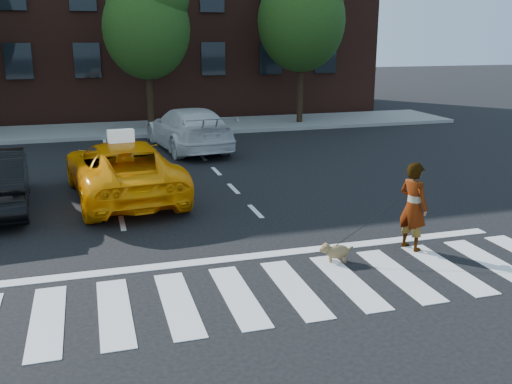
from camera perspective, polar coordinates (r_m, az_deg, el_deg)
The scene contains 11 objects.
ground at distance 9.63m, azimuth -1.80°, elevation -10.34°, with size 120.00×120.00×0.00m, color black.
crosswalk at distance 9.63m, azimuth -1.80°, elevation -10.31°, with size 13.00×2.40×0.01m, color silver.
stop_line at distance 11.05m, azimuth -3.93°, elevation -6.82°, with size 12.00×0.30×0.01m, color silver.
sidewalk_far at distance 26.31m, azimuth -11.61°, elevation 6.21°, with size 30.00×4.00×0.15m, color slate.
tree_mid at distance 25.54m, azimuth -10.86°, elevation 16.75°, with size 3.69×3.69×7.10m.
tree_right at distance 27.20m, azimuth 4.66°, elevation 17.74°, with size 4.00×4.00×7.70m.
taxi at distance 15.42m, azimuth -13.20°, elevation 2.23°, with size 2.53×5.48×1.52m, color #FF9A05.
white_suv at distance 21.53m, azimuth -6.76°, elevation 6.31°, with size 2.20×5.42×1.57m, color silver.
woman at distance 11.74m, azimuth 15.46°, elevation -1.40°, with size 0.65×0.43×1.79m, color #999999.
dog at distance 11.00m, azimuth 7.93°, elevation -5.87°, with size 0.63×0.37×0.37m.
taxi_sign at distance 15.04m, azimuth -13.37°, elevation 5.48°, with size 0.65×0.28×0.32m, color white.
Camera 1 is at (-2.17, -8.39, 4.21)m, focal length 40.00 mm.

